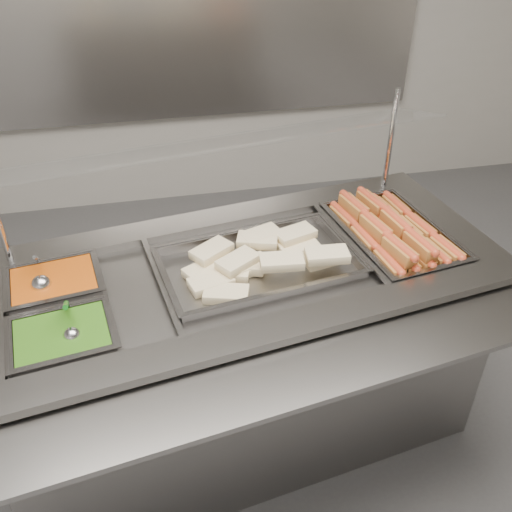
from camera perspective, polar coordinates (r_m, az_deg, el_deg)
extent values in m
cube|color=gray|center=(3.59, -8.37, 22.61)|extent=(3.00, 0.04, 1.20)
cube|color=slate|center=(2.19, -1.16, -9.98)|extent=(1.77, 0.96, 0.81)
cube|color=gray|center=(1.68, 2.51, -7.24)|extent=(1.75, 0.40, 0.03)
cube|color=gray|center=(2.17, -4.23, 3.67)|extent=(1.75, 0.40, 0.03)
cube|color=gray|center=(2.27, 18.46, 3.31)|extent=(0.20, 0.54, 0.03)
cube|color=black|center=(1.98, -1.26, -3.59)|extent=(1.58, 0.77, 0.02)
cube|color=gray|center=(2.05, 9.28, 1.50)|extent=(0.10, 0.53, 0.01)
cube|color=gray|center=(1.86, -9.47, -2.66)|extent=(0.10, 0.53, 0.01)
cube|color=gray|center=(1.60, 4.66, -11.54)|extent=(1.69, 0.50, 0.02)
cylinder|color=slate|center=(1.63, -22.78, -15.52)|extent=(0.06, 0.24, 0.02)
cylinder|color=slate|center=(2.05, 22.60, -3.66)|extent=(0.06, 0.24, 0.02)
cylinder|color=silver|center=(2.34, 13.30, 11.22)|extent=(0.02, 0.02, 0.41)
cube|color=silver|center=(1.89, -3.46, 11.23)|extent=(1.56, 0.51, 0.08)
cube|color=red|center=(1.97, -19.40, -3.08)|extent=(0.29, 0.24, 0.08)
cube|color=#18580D|center=(1.76, -18.67, -8.22)|extent=(0.29, 0.24, 0.08)
cube|color=#AB5623|center=(1.98, 13.14, -0.94)|extent=(0.07, 0.15, 0.05)
cylinder|color=#BB3E21|center=(1.97, 13.22, -0.45)|extent=(0.05, 0.16, 0.03)
cube|color=#AB5623|center=(2.09, 10.81, 1.51)|extent=(0.07, 0.15, 0.05)
cylinder|color=#BB3E21|center=(2.08, 10.87, 1.99)|extent=(0.05, 0.16, 0.03)
cube|color=#AB5623|center=(2.21, 8.71, 3.73)|extent=(0.07, 0.15, 0.05)
cylinder|color=#BB3E21|center=(2.20, 8.76, 4.18)|extent=(0.06, 0.16, 0.03)
cube|color=#AB5623|center=(2.01, 14.53, -0.59)|extent=(0.06, 0.14, 0.05)
cylinder|color=#BB3E21|center=(2.00, 14.62, -0.10)|extent=(0.05, 0.16, 0.03)
cube|color=#AB5623|center=(2.12, 12.16, 1.81)|extent=(0.07, 0.15, 0.05)
cylinder|color=#BB3E21|center=(2.11, 12.23, 2.29)|extent=(0.05, 0.16, 0.03)
cube|color=#AB5623|center=(2.24, 10.02, 3.95)|extent=(0.07, 0.15, 0.05)
cylinder|color=#BB3E21|center=(2.22, 10.07, 4.43)|extent=(0.05, 0.16, 0.03)
cube|color=#AB5623|center=(2.04, 15.90, -0.23)|extent=(0.07, 0.15, 0.05)
cylinder|color=#BB3E21|center=(2.03, 15.99, 0.24)|extent=(0.06, 0.16, 0.03)
cube|color=#AB5623|center=(2.15, 13.50, 2.15)|extent=(0.07, 0.15, 0.05)
cylinder|color=#BB3E21|center=(2.14, 13.57, 2.58)|extent=(0.06, 0.16, 0.03)
cube|color=#AB5623|center=(2.26, 11.32, 4.27)|extent=(0.07, 0.15, 0.05)
cylinder|color=#BB3E21|center=(2.25, 11.38, 4.69)|extent=(0.05, 0.16, 0.03)
cube|color=#AB5623|center=(2.07, 17.24, 0.13)|extent=(0.07, 0.15, 0.05)
cylinder|color=#BB3E21|center=(2.06, 17.33, 0.57)|extent=(0.05, 0.16, 0.03)
cube|color=#AB5623|center=(2.18, 14.80, 2.44)|extent=(0.07, 0.15, 0.05)
cylinder|color=#BB3E21|center=(2.17, 14.87, 2.86)|extent=(0.05, 0.16, 0.03)
cube|color=#AB5623|center=(2.29, 12.58, 4.45)|extent=(0.07, 0.15, 0.05)
cylinder|color=#BB3E21|center=(2.28, 12.65, 4.93)|extent=(0.05, 0.16, 0.03)
cube|color=#AB5623|center=(2.11, 18.50, 0.45)|extent=(0.08, 0.15, 0.05)
cylinder|color=#BB3E21|center=(2.09, 18.60, 0.89)|extent=(0.06, 0.16, 0.03)
cube|color=#AB5623|center=(2.21, 16.03, 2.65)|extent=(0.07, 0.15, 0.05)
cylinder|color=#BB3E21|center=(2.20, 16.12, 3.13)|extent=(0.06, 0.16, 0.03)
cube|color=#AB5623|center=(2.32, 13.79, 4.69)|extent=(0.07, 0.15, 0.05)
cylinder|color=#BB3E21|center=(2.31, 13.87, 5.16)|extent=(0.05, 0.16, 0.03)
cube|color=#AB5623|center=(1.97, 14.13, 0.44)|extent=(0.08, 0.15, 0.05)
cylinder|color=#BB3E21|center=(1.96, 14.22, 0.93)|extent=(0.06, 0.16, 0.03)
cube|color=#AB5623|center=(2.08, 11.85, 2.73)|extent=(0.08, 0.15, 0.05)
cylinder|color=#BB3E21|center=(2.07, 11.92, 3.21)|extent=(0.06, 0.16, 0.03)
cube|color=#AB5623|center=(2.19, 9.71, 4.85)|extent=(0.08, 0.15, 0.05)
cylinder|color=#BB3E21|center=(2.18, 9.76, 5.31)|extent=(0.06, 0.16, 0.03)
cube|color=#AB5623|center=(2.02, 16.09, 0.95)|extent=(0.07, 0.15, 0.05)
cylinder|color=#BB3E21|center=(2.01, 16.19, 1.44)|extent=(0.06, 0.16, 0.03)
cube|color=#AB5623|center=(2.12, 13.79, 3.17)|extent=(0.07, 0.15, 0.05)
cylinder|color=#BB3E21|center=(2.11, 13.86, 3.64)|extent=(0.05, 0.16, 0.03)
cube|color=#AB5623|center=(2.23, 11.45, 5.17)|extent=(0.08, 0.15, 0.05)
cylinder|color=#BB3E21|center=(2.22, 11.51, 5.63)|extent=(0.06, 0.16, 0.03)
cube|color=beige|center=(1.85, -4.53, -2.68)|extent=(0.16, 0.11, 0.03)
cube|color=beige|center=(1.90, -5.11, -1.41)|extent=(0.16, 0.14, 0.03)
cube|color=beige|center=(1.91, -1.21, -0.91)|extent=(0.16, 0.12, 0.03)
cube|color=beige|center=(1.89, -2.80, -1.61)|extent=(0.16, 0.12, 0.03)
cube|color=beige|center=(1.91, -0.65, -1.03)|extent=(0.16, 0.12, 0.03)
cube|color=beige|center=(1.90, -1.38, -1.11)|extent=(0.16, 0.13, 0.03)
cube|color=beige|center=(1.80, -3.00, -3.82)|extent=(0.16, 0.12, 0.03)
cube|color=beige|center=(2.00, 4.31, 0.82)|extent=(0.15, 0.10, 0.03)
cube|color=beige|center=(1.88, -1.81, -0.54)|extent=(0.16, 0.14, 0.03)
cube|color=beige|center=(2.01, 0.48, 2.07)|extent=(0.16, 0.12, 0.03)
cube|color=beige|center=(2.02, 3.94, 2.19)|extent=(0.16, 0.12, 0.03)
cube|color=beige|center=(1.94, -4.46, 0.51)|extent=(0.16, 0.15, 0.03)
cube|color=beige|center=(1.92, 6.81, -0.15)|extent=(0.15, 0.10, 0.03)
cube|color=beige|center=(1.99, 0.14, 1.58)|extent=(0.16, 0.12, 0.03)
cube|color=beige|center=(1.84, 2.59, -0.55)|extent=(0.15, 0.09, 0.03)
cube|color=beige|center=(1.88, 7.12, 0.10)|extent=(0.15, 0.09, 0.03)
sphere|color=silver|center=(1.94, -20.66, -2.74)|extent=(0.07, 0.07, 0.07)
cylinder|color=silver|center=(1.97, -21.13, -0.19)|extent=(0.03, 0.14, 0.11)
sphere|color=silver|center=(1.72, -17.90, -7.62)|extent=(0.05, 0.05, 0.05)
cylinder|color=#126816|center=(1.74, -18.48, -4.68)|extent=(0.04, 0.13, 0.09)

